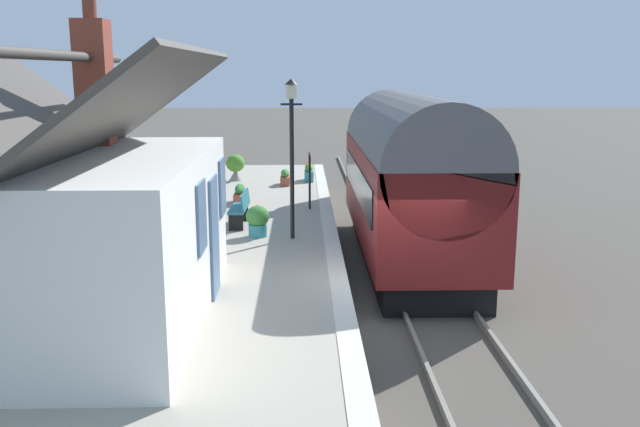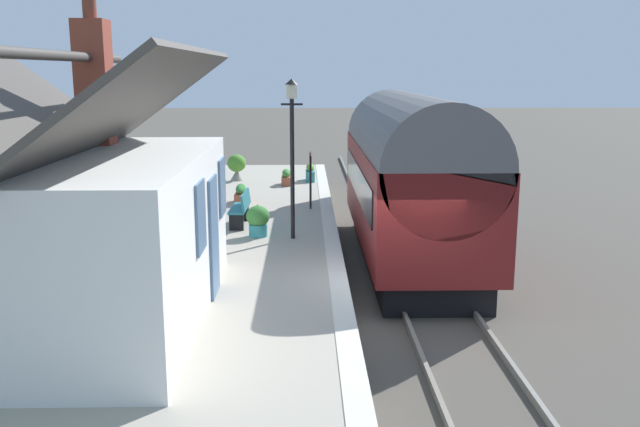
% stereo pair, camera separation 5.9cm
% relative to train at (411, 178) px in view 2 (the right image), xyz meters
% --- Properties ---
extents(ground_plane, '(160.00, 160.00, 0.00)m').
position_rel_train_xyz_m(ground_plane, '(-4.42, 0.90, -2.22)').
color(ground_plane, '#4C473F').
extents(platform, '(32.00, 6.37, 0.98)m').
position_rel_train_xyz_m(platform, '(-4.42, 5.09, -1.73)').
color(platform, '#A39B8C').
rests_on(platform, ground).
extents(platform_edge_coping, '(32.00, 0.36, 0.02)m').
position_rel_train_xyz_m(platform_edge_coping, '(-4.42, 2.08, -1.23)').
color(platform_edge_coping, beige).
rests_on(platform_edge_coping, platform).
extents(rail_near, '(52.00, 0.08, 0.14)m').
position_rel_train_xyz_m(rail_near, '(-4.42, -0.72, -2.15)').
color(rail_near, gray).
rests_on(rail_near, ground).
extents(rail_far, '(52.00, 0.08, 0.14)m').
position_rel_train_xyz_m(rail_far, '(-4.42, 0.72, -2.15)').
color(rail_far, gray).
rests_on(rail_far, ground).
extents(train, '(9.27, 2.73, 4.32)m').
position_rel_train_xyz_m(train, '(0.00, 0.00, 0.00)').
color(train, black).
rests_on(train, ground).
extents(station_building, '(6.71, 4.42, 5.15)m').
position_rel_train_xyz_m(station_building, '(-6.58, 6.42, 0.21)').
color(station_building, white).
rests_on(station_building, platform).
extents(bench_mid_platform, '(1.41, 0.48, 0.88)m').
position_rel_train_xyz_m(bench_mid_platform, '(0.01, 4.34, -0.76)').
color(bench_mid_platform, '#26727F').
rests_on(bench_mid_platform, platform).
extents(planter_corner_building, '(0.56, 0.56, 0.81)m').
position_rel_train_xyz_m(planter_corner_building, '(-1.18, 3.84, -0.83)').
color(planter_corner_building, teal).
rests_on(planter_corner_building, platform).
extents(planter_under_sign, '(0.98, 0.32, 0.58)m').
position_rel_train_xyz_m(planter_under_sign, '(3.08, 4.64, -0.96)').
color(planter_under_sign, '#9E5138').
rests_on(planter_under_sign, platform).
extents(planter_bench_right, '(0.68, 0.68, 0.95)m').
position_rel_train_xyz_m(planter_bench_right, '(7.43, 5.19, -0.72)').
color(planter_bench_right, gray).
rests_on(planter_bench_right, platform).
extents(planter_bench_left, '(0.47, 0.47, 0.81)m').
position_rel_train_xyz_m(planter_bench_left, '(-1.31, 6.87, -0.80)').
color(planter_bench_left, gray).
rests_on(planter_bench_left, platform).
extents(planter_edge_far, '(0.77, 0.32, 0.56)m').
position_rel_train_xyz_m(planter_edge_far, '(6.42, 3.36, -0.97)').
color(planter_edge_far, '#9E5138').
rests_on(planter_edge_far, platform).
extents(planter_by_door, '(0.82, 0.32, 0.63)m').
position_rel_train_xyz_m(planter_by_door, '(7.29, 2.52, -0.93)').
color(planter_by_door, teal).
rests_on(planter_by_door, platform).
extents(lamp_post_platform, '(0.32, 0.50, 3.74)m').
position_rel_train_xyz_m(lamp_post_platform, '(-1.38, 3.00, 1.37)').
color(lamp_post_platform, black).
rests_on(lamp_post_platform, platform).
extents(station_sign_board, '(0.96, 0.06, 1.57)m').
position_rel_train_xyz_m(station_sign_board, '(2.45, 2.55, -0.05)').
color(station_sign_board, black).
rests_on(station_sign_board, platform).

